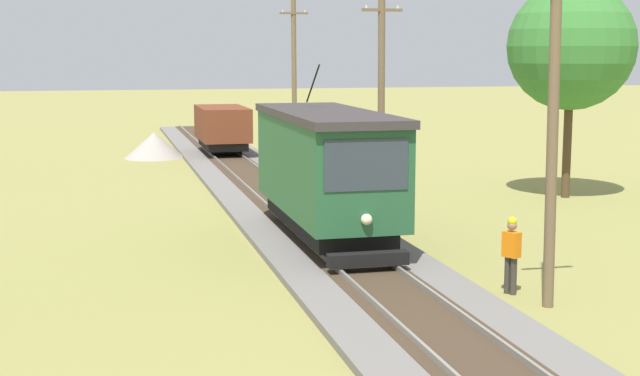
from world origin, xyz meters
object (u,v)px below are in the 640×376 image
Objects in this scene: utility_pole_far at (294,77)px; track_worker at (511,252)px; utility_pole_mid at (381,96)px; utility_pole_near_tram at (553,126)px; tree_right_near at (571,47)px; red_tram at (326,168)px; gravel_pile at (154,145)px; freight_car at (222,127)px.

track_worker is (-0.34, -25.10, -3.27)m from utility_pole_far.
utility_pole_far is at bearing 90.00° from utility_pole_mid.
utility_pole_near_tram reaches higher than track_worker.
utility_pole_far is at bearing 90.00° from utility_pole_near_tram.
track_worker is 0.22× the size of tree_right_near.
utility_pole_far is (3.10, 18.88, 2.06)m from red_tram.
utility_pole_near_tram is 30.99m from gravel_pile.
freight_car is at bearing 131.27° from utility_pole_far.
utility_pole_far is 1.04× the size of tree_right_near.
gravel_pile is at bearing 73.41° from track_worker.
utility_pole_far is at bearing 60.44° from track_worker.
utility_pole_near_tram is 0.92× the size of utility_pole_far.
utility_pole_far reaches higher than tree_right_near.
freight_car is 1.67× the size of gravel_pile.
red_tram is 1.10× the size of utility_pole_mid.
red_tram is 2.74× the size of gravel_pile.
gravel_pile is at bearing 173.58° from freight_car.
utility_pole_mid is 0.97× the size of tree_right_near.
red_tram is 23.13m from gravel_pile.
freight_car reaches higher than track_worker.
utility_pole_near_tram is 3.14m from track_worker.
utility_pole_far reaches higher than utility_pole_mid.
red_tram is at bearing -99.33° from utility_pole_far.
red_tram is 1.64× the size of freight_car.
red_tram is at bearing -150.96° from tree_right_near.
track_worker is (2.77, -28.64, -0.57)m from freight_car.
utility_pole_near_tram is at bearing -84.03° from freight_car.
track_worker is (-0.34, 1.07, -2.93)m from utility_pole_near_tram.
red_tram is 8.11m from utility_pole_near_tram.
utility_pole_far reaches higher than utility_pole_near_tram.
tree_right_near is (7.76, 1.32, 1.66)m from utility_pole_mid.
gravel_pile is at bearing 130.56° from tree_right_near.
red_tram is at bearing 113.06° from utility_pole_near_tram.
utility_pole_mid is 14.17m from utility_pole_far.
utility_pole_mid is 0.94× the size of utility_pole_far.
utility_pole_mid is (0.00, 12.00, 0.07)m from utility_pole_near_tram.
freight_car is 29.96m from utility_pole_near_tram.
gravel_pile is at bearing 102.39° from utility_pole_near_tram.
utility_pole_mid is 8.04m from tree_right_near.
utility_pole_near_tram is at bearing -77.61° from gravel_pile.
freight_car is 0.67× the size of utility_pole_mid.
utility_pole_mid is 4.36× the size of track_worker.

